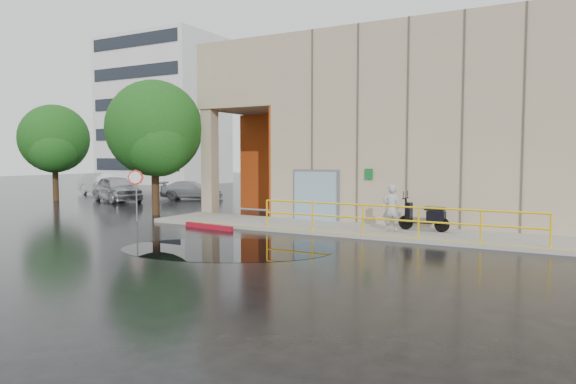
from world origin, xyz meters
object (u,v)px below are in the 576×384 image
stop_sign (136,183)px  red_curb (209,227)px  person (391,208)px  car_c (192,190)px  car_b (103,184)px  scooter (425,208)px  tree_far (54,141)px  car_a (117,189)px  tree_near (155,132)px

stop_sign → red_curb: size_ratio=0.93×
person → car_c: bearing=-50.4°
person → car_c: 18.46m
car_c → car_b: bearing=67.9°
scooter → tree_far: 24.15m
person → car_b: person is taller
person → car_a: (-19.16, 5.38, -0.19)m
car_a → red_curb: bearing=-96.2°
stop_sign → car_a: bearing=129.4°
scooter → car_c: 18.93m
car_c → tree_far: 8.98m
scooter → tree_far: bearing=175.8°
car_c → tree_far: tree_far is taller
person → red_curb: bearing=-8.0°
scooter → tree_far: size_ratio=0.30×
person → tree_far: bearing=-31.0°
car_b → tree_far: (1.22, -4.82, 2.93)m
red_curb → tree_near: 6.77m
person → stop_sign: 10.95m
scooter → stop_sign: size_ratio=0.82×
scooter → tree_near: 13.01m
car_b → car_c: car_b is taller
stop_sign → tree_far: size_ratio=0.37×
stop_sign → tree_near: (-0.85, 2.15, 2.28)m
car_a → tree_near: size_ratio=0.73×
car_a → car_c: (3.01, 3.55, -0.21)m
person → stop_sign: (-10.86, -1.26, 0.67)m
scooter → car_a: size_ratio=0.39×
tree_far → car_a: bearing=22.7°
car_a → tree_far: tree_far is taller
car_b → tree_far: 5.77m
red_curb → car_c: (-9.42, 10.54, 0.50)m
stop_sign → car_b: (-13.21, 9.92, -0.85)m
stop_sign → tree_near: bearing=99.6°
tree_near → tree_far: bearing=165.2°
tree_near → tree_far: size_ratio=1.06×
scooter → stop_sign: (-11.82, -2.08, 0.70)m
tree_near → car_a: bearing=148.9°
car_b → car_c: bearing=-71.7°
scooter → stop_sign: stop_sign is taller
scooter → car_b: bearing=165.6°
car_c → tree_far: (-6.70, -5.09, 3.14)m
red_curb → car_b: bearing=149.4°
car_c → tree_far: size_ratio=0.67×
scooter → tree_far: (-23.80, 3.02, 2.78)m
scooter → person: bearing=-136.2°
stop_sign → car_a: 10.66m
stop_sign → tree_near: tree_near is taller
scooter → tree_near: bearing=-177.3°
car_a → scooter: bearing=-79.6°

